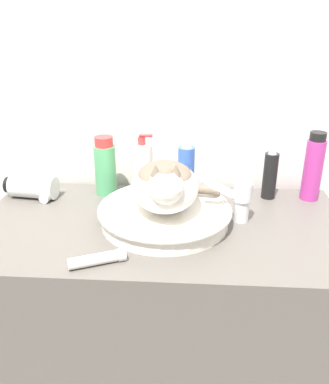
# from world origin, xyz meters

# --- Properties ---
(wall_back) EXTENTS (8.00, 0.05, 2.40)m
(wall_back) POSITION_xyz_m (0.00, 0.63, 1.20)
(wall_back) COLOR silver
(wall_back) RESTS_ON ground_plane
(vanity_counter) EXTENTS (1.10, 0.57, 0.83)m
(vanity_counter) POSITION_xyz_m (0.00, 0.29, 0.42)
(vanity_counter) COLOR #56514C
(vanity_counter) RESTS_ON ground_plane
(sink_basin) EXTENTS (0.39, 0.39, 0.06)m
(sink_basin) POSITION_xyz_m (0.01, 0.29, 0.86)
(sink_basin) COLOR white
(sink_basin) RESTS_ON vanity_counter
(cat) EXTENTS (0.27, 0.29, 0.17)m
(cat) POSITION_xyz_m (0.01, 0.28, 0.96)
(cat) COLOR silver
(cat) RESTS_ON sink_basin
(faucet) EXTENTS (0.15, 0.05, 0.15)m
(faucet) POSITION_xyz_m (0.22, 0.32, 0.91)
(faucet) COLOR silver
(faucet) RESTS_ON vanity_counter
(spray_bottle_trigger) EXTENTS (0.05, 0.05, 0.19)m
(spray_bottle_trigger) POSITION_xyz_m (0.07, 0.50, 0.92)
(spray_bottle_trigger) COLOR #335BB7
(spray_bottle_trigger) RESTS_ON vanity_counter
(soap_pump_bottle) EXTENTS (0.07, 0.07, 0.21)m
(soap_pump_bottle) POSITION_xyz_m (-0.08, 0.50, 0.93)
(soap_pump_bottle) COLOR silver
(soap_pump_bottle) RESTS_ON vanity_counter
(shampoo_bottle_tall) EXTENTS (0.06, 0.06, 0.23)m
(shampoo_bottle_tall) POSITION_xyz_m (0.48, 0.50, 0.95)
(shampoo_bottle_tall) COLOR #B2338C
(shampoo_bottle_tall) RESTS_ON vanity_counter
(hairspray_can_black) EXTENTS (0.05, 0.05, 0.18)m
(hairspray_can_black) POSITION_xyz_m (0.34, 0.50, 0.92)
(hairspray_can_black) COLOR black
(hairspray_can_black) RESTS_ON vanity_counter
(mouthwash_bottle) EXTENTS (0.07, 0.07, 0.20)m
(mouthwash_bottle) POSITION_xyz_m (-0.21, 0.50, 0.93)
(mouthwash_bottle) COLOR #4CA366
(mouthwash_bottle) RESTS_ON vanity_counter
(cream_tube) EXTENTS (0.14, 0.08, 0.03)m
(cream_tube) POSITION_xyz_m (-0.14, 0.07, 0.85)
(cream_tube) COLOR silver
(cream_tube) RESTS_ON vanity_counter
(hair_dryer) EXTENTS (0.18, 0.10, 0.08)m
(hair_dryer) POSITION_xyz_m (-0.44, 0.45, 0.87)
(hair_dryer) COLOR silver
(hair_dryer) RESTS_ON vanity_counter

